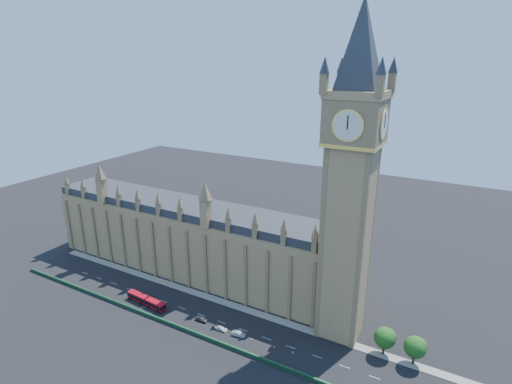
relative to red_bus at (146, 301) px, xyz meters
The scene contains 15 objects.
ground 24.25m from the red_bus, ahead, with size 400.00×400.00×0.00m, color black.
palace_westminster 28.98m from the red_bus, 92.53° to the left, with size 120.00×20.00×28.00m.
elizabeth_tower 83.50m from the red_bus, 16.36° to the left, with size 20.59×20.59×105.00m.
bridge_parapet 24.34m from the red_bus, 11.47° to the right, with size 160.00×0.60×1.20m, color #1E4C2D.
kerb_north 27.51m from the red_bus, 29.82° to the left, with size 160.00×3.00×0.16m, color gray.
tree_east_near 77.50m from the red_bus, 10.61° to the left, with size 6.00×6.00×8.50m.
tree_east_far 85.37m from the red_bus, ahead, with size 6.00×6.00×8.50m.
red_bus is the anchor object (origin of this frame).
car_grey 21.92m from the red_bus, ahead, with size 1.68×4.18×1.42m, color #383C3F.
car_silver 35.92m from the red_bus, ahead, with size 1.47×4.23×1.39m, color #B1B4B9.
car_white 29.87m from the red_bus, ahead, with size 1.66×4.08×1.18m, color silver.
cone_a 53.45m from the red_bus, ahead, with size 0.47×0.47×0.69m.
cone_b 37.90m from the red_bus, ahead, with size 0.42×0.42×0.66m.
cone_c 40.61m from the red_bus, ahead, with size 0.45×0.45×0.68m.
cone_d 47.78m from the red_bus, ahead, with size 0.43×0.43×0.68m.
Camera 1 is at (65.08, -88.56, 79.22)m, focal length 28.00 mm.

